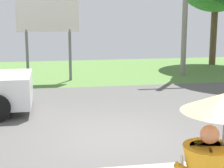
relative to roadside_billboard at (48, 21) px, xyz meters
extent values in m
cube|color=#565451|center=(1.41, -5.58, -2.60)|extent=(40.00, 8.00, 0.10)
cube|color=#557C3B|center=(1.41, 2.42, -2.60)|extent=(40.00, 8.00, 0.10)
sphere|color=tan|center=(1.75, -12.05, -0.96)|extent=(0.22, 0.22, 0.22)
cylinder|color=gray|center=(1.91, -12.05, -0.92)|extent=(0.02, 0.02, 0.75)
cube|color=#B7B7BC|center=(1.45, -12.00, -1.29)|extent=(0.02, 0.11, 0.16)
cylinder|color=black|center=(-1.46, -3.76, -2.17)|extent=(0.76, 0.28, 0.76)
cylinder|color=slate|center=(-0.90, 0.00, -1.45)|extent=(0.12, 0.12, 2.20)
cylinder|color=slate|center=(0.90, 0.00, -1.45)|extent=(0.12, 0.12, 2.20)
cube|color=silver|center=(0.00, 0.00, 0.25)|extent=(2.60, 0.10, 1.40)
cylinder|color=brown|center=(9.07, 3.44, -0.80)|extent=(0.36, 0.36, 3.50)
camera|label=1|loc=(-0.04, -15.78, 0.42)|focal=58.81mm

